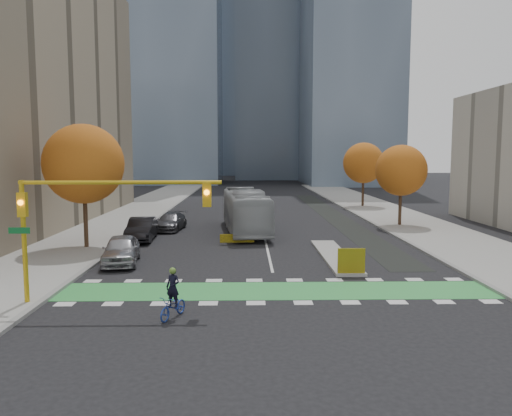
{
  "coord_description": "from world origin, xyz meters",
  "views": [
    {
      "loc": [
        -1.4,
        -20.84,
        6.23
      ],
      "look_at": [
        -0.8,
        9.23,
        3.0
      ],
      "focal_mm": 35.0,
      "sensor_mm": 36.0,
      "label": 1
    }
  ],
  "objects_px": {
    "tree_west": "(84,164)",
    "parked_car_c": "(171,222)",
    "tree_east_far": "(364,163)",
    "parked_car_b": "(142,229)",
    "traffic_signal_west": "(86,209)",
    "tree_east_near": "(401,170)",
    "bus": "(245,211)",
    "cyclist": "(173,301)",
    "hazard_board": "(351,261)",
    "parked_car_a": "(121,250)"
  },
  "relations": [
    {
      "from": "parked_car_a",
      "to": "parked_car_b",
      "type": "height_order",
      "value": "parked_car_b"
    },
    {
      "from": "cyclist",
      "to": "bus",
      "type": "relative_size",
      "value": 0.16
    },
    {
      "from": "hazard_board",
      "to": "traffic_signal_west",
      "type": "distance_m",
      "value": 13.23
    },
    {
      "from": "parked_car_c",
      "to": "bus",
      "type": "bearing_deg",
      "value": -2.95
    },
    {
      "from": "hazard_board",
      "to": "tree_east_near",
      "type": "height_order",
      "value": "tree_east_near"
    },
    {
      "from": "parked_car_b",
      "to": "bus",
      "type": "bearing_deg",
      "value": 25.61
    },
    {
      "from": "cyclist",
      "to": "parked_car_b",
      "type": "relative_size",
      "value": 0.39
    },
    {
      "from": "hazard_board",
      "to": "cyclist",
      "type": "bearing_deg",
      "value": -141.74
    },
    {
      "from": "hazard_board",
      "to": "bus",
      "type": "xyz_separation_m",
      "value": [
        -5.45,
        15.04,
        0.91
      ]
    },
    {
      "from": "bus",
      "to": "parked_car_c",
      "type": "distance_m",
      "value": 6.36
    },
    {
      "from": "parked_car_a",
      "to": "parked_car_b",
      "type": "bearing_deg",
      "value": 85.47
    },
    {
      "from": "tree_east_near",
      "to": "bus",
      "type": "bearing_deg",
      "value": -168.41
    },
    {
      "from": "hazard_board",
      "to": "tree_west",
      "type": "bearing_deg",
      "value": 154.01
    },
    {
      "from": "bus",
      "to": "parked_car_b",
      "type": "distance_m",
      "value": 8.62
    },
    {
      "from": "traffic_signal_west",
      "to": "parked_car_b",
      "type": "distance_m",
      "value": 16.04
    },
    {
      "from": "tree_east_near",
      "to": "parked_car_c",
      "type": "distance_m",
      "value": 20.17
    },
    {
      "from": "cyclist",
      "to": "parked_car_b",
      "type": "bearing_deg",
      "value": 129.13
    },
    {
      "from": "bus",
      "to": "parked_car_a",
      "type": "height_order",
      "value": "bus"
    },
    {
      "from": "tree_west",
      "to": "parked_car_c",
      "type": "distance_m",
      "value": 10.48
    },
    {
      "from": "cyclist",
      "to": "parked_car_b",
      "type": "xyz_separation_m",
      "value": [
        -4.81,
        17.43,
        0.17
      ]
    },
    {
      "from": "tree_east_far",
      "to": "parked_car_c",
      "type": "distance_m",
      "value": 27.29
    },
    {
      "from": "hazard_board",
      "to": "traffic_signal_west",
      "type": "xyz_separation_m",
      "value": [
        -11.93,
        -4.71,
        3.23
      ]
    },
    {
      "from": "tree_east_far",
      "to": "cyclist",
      "type": "xyz_separation_m",
      "value": [
        -16.69,
        -40.26,
        -4.58
      ]
    },
    {
      "from": "tree_west",
      "to": "cyclist",
      "type": "distance_m",
      "value": 17.0
    },
    {
      "from": "cyclist",
      "to": "tree_east_far",
      "type": "bearing_deg",
      "value": 91.19
    },
    {
      "from": "tree_west",
      "to": "tree_east_far",
      "type": "height_order",
      "value": "tree_west"
    },
    {
      "from": "cyclist",
      "to": "bus",
      "type": "xyz_separation_m",
      "value": [
        2.74,
        21.5,
        1.06
      ]
    },
    {
      "from": "tree_east_near",
      "to": "cyclist",
      "type": "distance_m",
      "value": 29.47
    },
    {
      "from": "cyclist",
      "to": "bus",
      "type": "distance_m",
      "value": 21.7
    },
    {
      "from": "tree_east_far",
      "to": "traffic_signal_west",
      "type": "relative_size",
      "value": 0.9
    },
    {
      "from": "tree_west",
      "to": "traffic_signal_west",
      "type": "relative_size",
      "value": 0.96
    },
    {
      "from": "tree_west",
      "to": "tree_east_far",
      "type": "bearing_deg",
      "value": 46.7
    },
    {
      "from": "tree_west",
      "to": "bus",
      "type": "height_order",
      "value": "tree_west"
    },
    {
      "from": "tree_east_near",
      "to": "parked_car_a",
      "type": "xyz_separation_m",
      "value": [
        -20.56,
        -14.59,
        -4.05
      ]
    },
    {
      "from": "parked_car_c",
      "to": "tree_east_near",
      "type": "bearing_deg",
      "value": 10.89
    },
    {
      "from": "hazard_board",
      "to": "parked_car_c",
      "type": "distance_m",
      "value": 19.77
    },
    {
      "from": "tree_east_far",
      "to": "parked_car_a",
      "type": "xyz_separation_m",
      "value": [
        -21.06,
        -30.59,
        -4.43
      ]
    },
    {
      "from": "parked_car_b",
      "to": "parked_car_a",
      "type": "bearing_deg",
      "value": -89.49
    },
    {
      "from": "tree_east_far",
      "to": "parked_car_b",
      "type": "xyz_separation_m",
      "value": [
        -21.5,
        -22.83,
        -4.41
      ]
    },
    {
      "from": "tree_east_near",
      "to": "cyclist",
      "type": "height_order",
      "value": "tree_east_near"
    },
    {
      "from": "cyclist",
      "to": "parked_car_c",
      "type": "xyz_separation_m",
      "value": [
        -3.46,
        22.43,
        0.04
      ]
    },
    {
      "from": "cyclist",
      "to": "parked_car_c",
      "type": "relative_size",
      "value": 0.41
    },
    {
      "from": "bus",
      "to": "tree_east_far",
      "type": "bearing_deg",
      "value": 47.79
    },
    {
      "from": "tree_west",
      "to": "bus",
      "type": "relative_size",
      "value": 0.67
    },
    {
      "from": "bus",
      "to": "hazard_board",
      "type": "bearing_deg",
      "value": -75.65
    },
    {
      "from": "bus",
      "to": "parked_car_c",
      "type": "bearing_deg",
      "value": 165.9
    },
    {
      "from": "hazard_board",
      "to": "bus",
      "type": "relative_size",
      "value": 0.11
    },
    {
      "from": "hazard_board",
      "to": "parked_car_b",
      "type": "xyz_separation_m",
      "value": [
        -13.0,
        10.97,
        0.03
      ]
    },
    {
      "from": "tree_west",
      "to": "parked_car_a",
      "type": "height_order",
      "value": "tree_west"
    },
    {
      "from": "tree_west",
      "to": "tree_east_far",
      "type": "distance_m",
      "value": 35.73
    }
  ]
}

